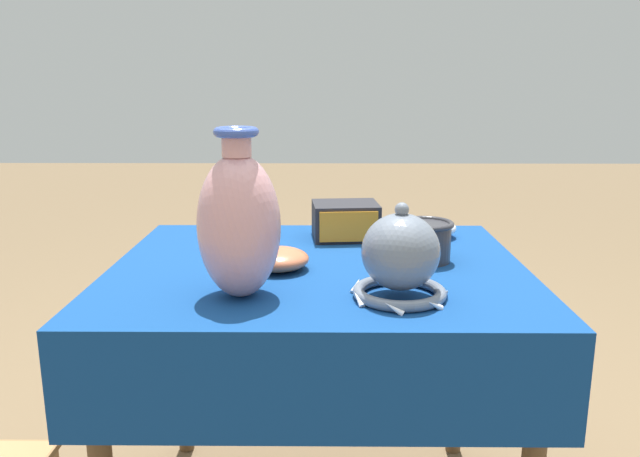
% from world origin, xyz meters
% --- Properties ---
extents(display_table, '(0.92, 0.78, 0.68)m').
position_xyz_m(display_table, '(0.00, -0.01, 0.60)').
color(display_table, brown).
rests_on(display_table, ground_plane).
extents(vase_tall_bulbous, '(0.16, 0.16, 0.32)m').
position_xyz_m(vase_tall_bulbous, '(-0.15, -0.21, 0.82)').
color(vase_tall_bulbous, '#D19399').
rests_on(vase_tall_bulbous, display_table).
extents(vase_dome_bell, '(0.19, 0.19, 0.19)m').
position_xyz_m(vase_dome_bell, '(0.16, -0.22, 0.76)').
color(vase_dome_bell, slate).
rests_on(vase_dome_bell, display_table).
extents(mosaic_tile_box, '(0.18, 0.16, 0.09)m').
position_xyz_m(mosaic_tile_box, '(0.07, 0.24, 0.73)').
color(mosaic_tile_box, '#232328').
rests_on(mosaic_tile_box, display_table).
extents(cup_wide_charcoal, '(0.13, 0.13, 0.09)m').
position_xyz_m(cup_wide_charcoal, '(0.24, 0.03, 0.73)').
color(cup_wide_charcoal, '#2D2D33').
rests_on(cup_wide_charcoal, display_table).
extents(bowl_shallow_terracotta, '(0.13, 0.13, 0.05)m').
position_xyz_m(bowl_shallow_terracotta, '(-0.09, -0.04, 0.70)').
color(bowl_shallow_terracotta, '#BC6642').
rests_on(bowl_shallow_terracotta, display_table).
extents(bowl_shallow_porcelain, '(0.12, 0.12, 0.05)m').
position_xyz_m(bowl_shallow_porcelain, '(0.30, 0.25, 0.71)').
color(bowl_shallow_porcelain, white).
rests_on(bowl_shallow_porcelain, display_table).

